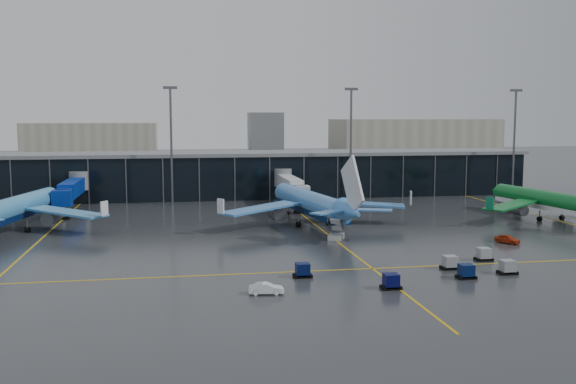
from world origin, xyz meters
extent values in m
plane|color=#282B2D|center=(0.00, 0.00, 0.00)|extent=(600.00, 600.00, 0.00)
cube|color=black|center=(0.00, 62.00, 5.00)|extent=(140.00, 16.00, 10.00)
cube|color=slate|center=(0.00, 62.00, 10.30)|extent=(142.00, 17.00, 0.80)
cylinder|color=#595B60|center=(-35.00, 53.50, 5.20)|extent=(4.00, 4.00, 4.00)
cube|color=navy|center=(-35.00, 40.00, 4.40)|extent=(3.00, 24.00, 3.00)
cylinder|color=#595B60|center=(-35.00, 32.50, 1.30)|extent=(1.00, 1.00, 2.60)
cylinder|color=#595B60|center=(10.00, 53.50, 5.20)|extent=(4.00, 4.00, 4.00)
cube|color=silver|center=(10.00, 40.00, 4.40)|extent=(3.00, 24.00, 3.00)
cylinder|color=#595B60|center=(10.00, 32.50, 1.30)|extent=(1.00, 1.00, 2.60)
cylinder|color=#595B60|center=(-15.00, 50.00, 12.50)|extent=(0.50, 0.50, 25.00)
cube|color=#595B60|center=(-15.00, 50.00, 25.20)|extent=(3.00, 0.40, 0.60)
cylinder|color=#595B60|center=(25.00, 50.00, 12.50)|extent=(0.50, 0.50, 25.00)
cube|color=#595B60|center=(25.00, 50.00, 25.20)|extent=(3.00, 0.40, 0.60)
cylinder|color=#595B60|center=(65.00, 50.00, 12.50)|extent=(0.50, 0.50, 25.00)
cube|color=#595B60|center=(65.00, 50.00, 25.20)|extent=(3.00, 0.40, 0.60)
cube|color=#B2AD99|center=(120.00, 260.00, 9.00)|extent=(90.00, 42.00, 18.00)
cube|color=#B2AD99|center=(-60.00, 280.00, 8.00)|extent=(70.00, 38.00, 16.00)
cube|color=#B2AD99|center=(40.00, 300.00, 11.00)|extent=(20.00, 20.00, 22.00)
cube|color=gold|center=(-35.00, 20.00, 0.01)|extent=(0.30, 120.00, 0.02)
cube|color=gold|center=(10.00, 20.00, 0.01)|extent=(0.30, 120.00, 0.02)
cube|color=gold|center=(55.00, 20.00, 0.01)|extent=(0.30, 120.00, 0.02)
cube|color=gold|center=(10.00, -15.00, 0.01)|extent=(220.00, 0.30, 0.02)
cube|color=black|center=(19.42, -16.99, 0.18)|extent=(2.20, 1.50, 0.36)
cube|color=gray|center=(19.42, -16.99, 0.95)|extent=(1.60, 1.50, 1.50)
cube|color=black|center=(19.36, -21.70, 0.18)|extent=(2.20, 1.50, 0.36)
cube|color=#051440|center=(19.36, -21.70, 0.95)|extent=(1.60, 1.50, 1.50)
cube|color=black|center=(25.25, -20.49, 0.18)|extent=(2.20, 1.50, 0.36)
cube|color=gray|center=(25.25, -20.49, 0.95)|extent=(1.60, 1.50, 1.50)
cube|color=black|center=(25.90, -13.12, 0.18)|extent=(2.20, 1.50, 0.36)
cube|color=gray|center=(25.90, -13.12, 0.95)|extent=(1.60, 1.50, 1.50)
cube|color=black|center=(0.52, -17.82, 0.18)|extent=(2.20, 1.50, 0.36)
cube|color=#040F3C|center=(0.52, -17.82, 0.95)|extent=(1.60, 1.50, 1.50)
cube|color=black|center=(9.12, -24.64, 0.18)|extent=(2.20, 1.50, 0.36)
cube|color=#04073D|center=(9.12, -24.64, 0.95)|extent=(1.60, 1.50, 1.50)
cube|color=silver|center=(10.29, 4.76, 0.40)|extent=(3.24, 3.79, 0.80)
cube|color=silver|center=(10.29, 4.76, 2.30)|extent=(2.55, 3.23, 2.29)
imported|color=#A92B0D|center=(34.95, -2.76, 0.65)|extent=(3.29, 4.04, 1.30)
imported|color=white|center=(-4.73, -24.32, 0.62)|extent=(3.90, 1.75, 1.24)
camera|label=1|loc=(-13.92, -90.69, 18.79)|focal=40.00mm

